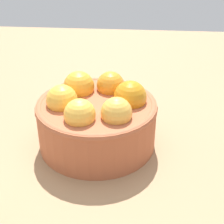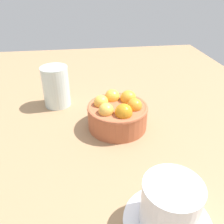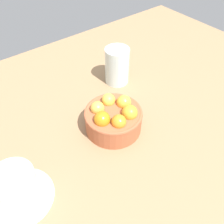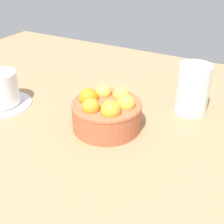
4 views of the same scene
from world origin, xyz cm
name	(u,v)px [view 2 (image 2 of 4)]	position (x,y,z in cm)	size (l,w,h in cm)	color
ground_plane	(117,131)	(0.00, 0.00, -1.62)	(142.73, 102.07, 3.24)	#997551
terracotta_bowl	(118,113)	(0.00, -0.04, 3.91)	(14.93, 14.93, 8.55)	#AD5938
coffee_cup	(170,207)	(-27.71, -3.56, 3.80)	(14.04, 14.04, 8.34)	white
water_glass	(56,87)	(13.78, 15.62, 5.82)	(7.55, 7.55, 11.63)	silver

